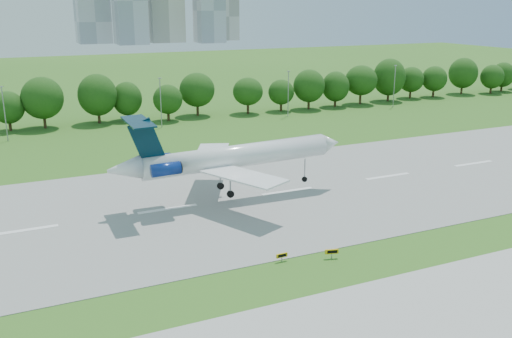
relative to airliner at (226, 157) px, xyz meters
name	(u,v)px	position (x,y,z in m)	size (l,w,h in m)	color
ground	(231,281)	(-9.35, -25.03, -7.04)	(600.00, 600.00, 0.00)	#2A5A17
runway	(168,209)	(-9.35, -0.03, -7.00)	(400.00, 45.00, 0.08)	gray
tree_line	(91,101)	(-9.35, 66.97, -0.86)	(288.40, 8.40, 10.40)	#382314
light_poles	(87,107)	(-11.85, 56.97, -0.71)	(175.90, 0.25, 12.19)	gray
skyline	(159,2)	(90.82, 365.58, 23.42)	(127.00, 52.00, 80.00)	#B2B2B7
airliner	(226,157)	(0.00, 0.00, 0.00)	(37.63, 27.52, 12.80)	white
taxi_sign_centre	(282,256)	(-2.00, -22.85, -6.28)	(1.47, 0.22, 1.03)	gray
taxi_sign_right	(332,252)	(3.81, -24.57, -6.18)	(1.64, 0.63, 1.16)	gray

